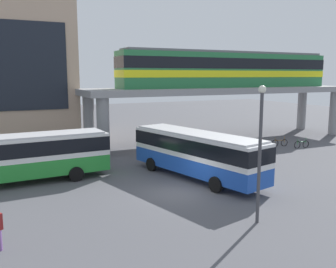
# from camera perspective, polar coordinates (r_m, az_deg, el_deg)

# --- Properties ---
(ground_plane) EXTENTS (120.00, 120.00, 0.00)m
(ground_plane) POSITION_cam_1_polar(r_m,az_deg,el_deg) (31.62, -6.58, -3.95)
(ground_plane) COLOR #515156
(elevated_platform) EXTENTS (30.82, 6.73, 5.78)m
(elevated_platform) POSITION_cam_1_polar(r_m,az_deg,el_deg) (40.74, 8.58, 6.03)
(elevated_platform) COLOR gray
(elevated_platform) RESTS_ON ground_plane
(train) EXTENTS (24.97, 2.96, 3.84)m
(train) POSITION_cam_1_polar(r_m,az_deg,el_deg) (41.05, 9.42, 9.87)
(train) COLOR #26723F
(train) RESTS_ON elevated_platform
(bus_main) EXTENTS (5.00, 11.33, 3.22)m
(bus_main) POSITION_cam_1_polar(r_m,az_deg,el_deg) (25.49, 4.38, -2.50)
(bus_main) COLOR #1E4CB2
(bus_main) RESTS_ON ground_plane
(bus_secondary) EXTENTS (11.16, 3.17, 3.22)m
(bus_secondary) POSITION_cam_1_polar(r_m,az_deg,el_deg) (26.08, -21.39, -2.84)
(bus_secondary) COLOR #268C33
(bus_secondary) RESTS_ON ground_plane
(bicycle_green) EXTENTS (1.79, 0.17, 1.04)m
(bicycle_green) POSITION_cam_1_polar(r_m,az_deg,el_deg) (38.64, 19.92, -1.50)
(bicycle_green) COLOR black
(bicycle_green) RESTS_ON ground_plane
(bicycle_red) EXTENTS (1.75, 0.50, 1.04)m
(bicycle_red) POSITION_cam_1_polar(r_m,az_deg,el_deg) (36.89, 13.80, -1.70)
(bicycle_red) COLOR black
(bicycle_red) RESTS_ON ground_plane
(bicycle_orange) EXTENTS (1.71, 0.63, 1.04)m
(bicycle_orange) POSITION_cam_1_polar(r_m,az_deg,el_deg) (32.74, 1.57, -2.79)
(bicycle_orange) COLOR black
(bicycle_orange) RESTS_ON ground_plane
(bicycle_silver) EXTENTS (1.67, 0.76, 1.04)m
(bicycle_silver) POSITION_cam_1_polar(r_m,az_deg,el_deg) (36.14, 9.37, -1.78)
(bicycle_silver) COLOR black
(bicycle_silver) RESTS_ON ground_plane
(bicycle_brown) EXTENTS (1.77, 0.38, 1.04)m
(bicycle_brown) POSITION_cam_1_polar(r_m,az_deg,el_deg) (38.78, 16.87, -1.31)
(bicycle_brown) COLOR black
(bicycle_brown) RESTS_ON ground_plane
(bicycle_blue) EXTENTS (1.76, 0.42, 1.04)m
(bicycle_blue) POSITION_cam_1_polar(r_m,az_deg,el_deg) (35.29, 11.36, -2.10)
(bicycle_blue) COLOR black
(bicycle_blue) RESTS_ON ground_plane
(lamp_post) EXTENTS (0.36, 0.36, 6.63)m
(lamp_post) POSITION_cam_1_polar(r_m,az_deg,el_deg) (17.90, 14.03, -1.50)
(lamp_post) COLOR #3F3F44
(lamp_post) RESTS_ON ground_plane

